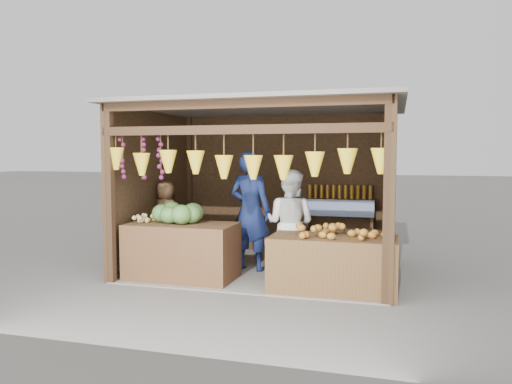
# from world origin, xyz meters

# --- Properties ---
(ground) EXTENTS (80.00, 80.00, 0.00)m
(ground) POSITION_xyz_m (0.00, 0.00, 0.00)
(ground) COLOR #514F49
(ground) RESTS_ON ground
(stall_structure) EXTENTS (4.30, 3.30, 2.66)m
(stall_structure) POSITION_xyz_m (-0.03, -0.04, 1.67)
(stall_structure) COLOR slate
(stall_structure) RESTS_ON ground
(back_shelf) EXTENTS (1.25, 0.32, 1.32)m
(back_shelf) POSITION_xyz_m (1.05, 1.28, 0.87)
(back_shelf) COLOR #382314
(back_shelf) RESTS_ON ground
(counter_left) EXTENTS (1.60, 0.85, 0.84)m
(counter_left) POSITION_xyz_m (-1.04, -0.96, 0.42)
(counter_left) COLOR #462817
(counter_left) RESTS_ON ground
(counter_right) EXTENTS (1.70, 0.85, 0.76)m
(counter_right) POSITION_xyz_m (1.23, -1.03, 0.38)
(counter_right) COLOR #492D18
(counter_right) RESTS_ON ground
(stool) EXTENTS (0.29, 0.29, 0.27)m
(stool) POSITION_xyz_m (-1.75, -0.04, 0.14)
(stool) COLOR black
(stool) RESTS_ON ground
(man_standing) EXTENTS (0.79, 0.60, 1.93)m
(man_standing) POSITION_xyz_m (-0.21, -0.15, 0.97)
(man_standing) COLOR #131E49
(man_standing) RESTS_ON ground
(woman_standing) EXTENTS (0.92, 0.79, 1.64)m
(woman_standing) POSITION_xyz_m (0.48, -0.35, 0.82)
(woman_standing) COLOR silver
(woman_standing) RESTS_ON ground
(vendor_seated) EXTENTS (0.66, 0.56, 1.15)m
(vendor_seated) POSITION_xyz_m (-1.75, -0.04, 0.85)
(vendor_seated) COLOR brown
(vendor_seated) RESTS_ON stool
(melon_pile) EXTENTS (1.00, 0.50, 0.32)m
(melon_pile) POSITION_xyz_m (-1.11, -0.93, 1.00)
(melon_pile) COLOR #194813
(melon_pile) RESTS_ON counter_left
(tanfruit_pile) EXTENTS (0.34, 0.40, 0.13)m
(tanfruit_pile) POSITION_xyz_m (-1.64, -0.99, 0.91)
(tanfruit_pile) COLOR tan
(tanfruit_pile) RESTS_ON counter_left
(mango_pile) EXTENTS (1.40, 0.64, 0.22)m
(mango_pile) POSITION_xyz_m (1.33, -1.08, 0.87)
(mango_pile) COLOR #C94D1A
(mango_pile) RESTS_ON counter_right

